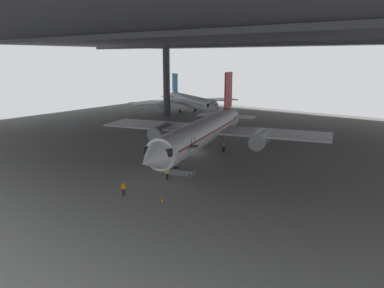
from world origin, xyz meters
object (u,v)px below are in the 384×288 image
at_px(crew_worker_near_nose, 123,188).
at_px(airplane_distant, 190,101).
at_px(crew_worker_by_stairs, 167,173).
at_px(boarding_stairs, 180,168).
at_px(airplane_main, 204,131).
at_px(traffic_cone_orange, 162,200).

xyz_separation_m(crew_worker_near_nose, airplane_distant, (-31.42, 53.21, 2.30)).
xyz_separation_m(crew_worker_by_stairs, airplane_distant, (-31.55, 46.25, 2.28)).
height_order(boarding_stairs, airplane_distant, airplane_distant).
distance_m(airplane_main, crew_worker_by_stairs, 13.73).
bearing_deg(airplane_main, boarding_stairs, -70.82).
relative_size(boarding_stairs, traffic_cone_orange, 7.95).
bearing_deg(airplane_distant, boarding_stairs, -54.11).
bearing_deg(airplane_main, crew_worker_near_nose, -79.95).
xyz_separation_m(airplane_main, traffic_cone_orange, (8.10, -18.86, -3.26)).
relative_size(boarding_stairs, airplane_distant, 0.16).
bearing_deg(airplane_distant, airplane_main, -50.04).
relative_size(boarding_stairs, crew_worker_by_stairs, 2.95).
distance_m(airplane_main, traffic_cone_orange, 20.79).
bearing_deg(airplane_main, airplane_distant, 129.96).
bearing_deg(airplane_distant, crew_worker_by_stairs, -55.70).
xyz_separation_m(crew_worker_near_nose, crew_worker_by_stairs, (0.14, 6.95, 0.02)).
relative_size(airplane_distant, traffic_cone_orange, 48.76).
xyz_separation_m(boarding_stairs, airplane_distant, (-31.40, 43.39, 2.45)).
bearing_deg(traffic_cone_orange, airplane_distant, 124.61).
height_order(airplane_main, crew_worker_by_stairs, airplane_main).
bearing_deg(airplane_main, traffic_cone_orange, -66.77).
xyz_separation_m(airplane_main, crew_worker_by_stairs, (3.67, -12.97, -2.63)).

